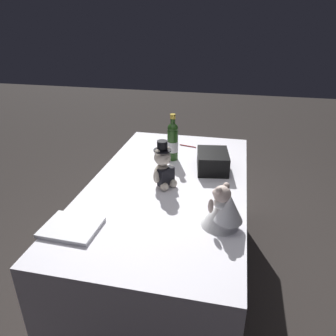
{
  "coord_description": "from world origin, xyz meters",
  "views": [
    {
      "loc": [
        1.73,
        0.38,
        1.7
      ],
      "look_at": [
        0.0,
        0.0,
        0.86
      ],
      "focal_mm": 34.67,
      "sensor_mm": 36.0,
      "label": 1
    }
  ],
  "objects_px": {
    "champagne_bottle": "(173,141)",
    "signing_pen": "(188,146)",
    "teddy_bear_groom": "(163,169)",
    "teddy_bear_bride": "(223,209)",
    "guestbook": "(71,227)",
    "gift_case_black": "(213,161)"
  },
  "relations": [
    {
      "from": "teddy_bear_bride",
      "to": "gift_case_black",
      "type": "height_order",
      "value": "teddy_bear_bride"
    },
    {
      "from": "teddy_bear_groom",
      "to": "guestbook",
      "type": "relative_size",
      "value": 1.08
    },
    {
      "from": "teddy_bear_bride",
      "to": "gift_case_black",
      "type": "distance_m",
      "value": 0.64
    },
    {
      "from": "teddy_bear_groom",
      "to": "guestbook",
      "type": "bearing_deg",
      "value": -32.77
    },
    {
      "from": "teddy_bear_groom",
      "to": "signing_pen",
      "type": "bearing_deg",
      "value": 176.06
    },
    {
      "from": "teddy_bear_groom",
      "to": "champagne_bottle",
      "type": "bearing_deg",
      "value": -176.28
    },
    {
      "from": "teddy_bear_bride",
      "to": "gift_case_black",
      "type": "bearing_deg",
      "value": -170.4
    },
    {
      "from": "champagne_bottle",
      "to": "gift_case_black",
      "type": "relative_size",
      "value": 1.17
    },
    {
      "from": "teddy_bear_bride",
      "to": "guestbook",
      "type": "distance_m",
      "value": 0.74
    },
    {
      "from": "teddy_bear_groom",
      "to": "signing_pen",
      "type": "distance_m",
      "value": 0.68
    },
    {
      "from": "champagne_bottle",
      "to": "signing_pen",
      "type": "height_order",
      "value": "champagne_bottle"
    },
    {
      "from": "teddy_bear_groom",
      "to": "gift_case_black",
      "type": "xyz_separation_m",
      "value": [
        -0.28,
        0.27,
        -0.05
      ]
    },
    {
      "from": "champagne_bottle",
      "to": "signing_pen",
      "type": "xyz_separation_m",
      "value": [
        -0.26,
        0.07,
        -0.14
      ]
    },
    {
      "from": "signing_pen",
      "to": "guestbook",
      "type": "xyz_separation_m",
      "value": [
        1.19,
        -0.38,
        0.01
      ]
    },
    {
      "from": "teddy_bear_groom",
      "to": "guestbook",
      "type": "distance_m",
      "value": 0.63
    },
    {
      "from": "teddy_bear_groom",
      "to": "gift_case_black",
      "type": "relative_size",
      "value": 1.01
    },
    {
      "from": "teddy_bear_bride",
      "to": "guestbook",
      "type": "height_order",
      "value": "teddy_bear_bride"
    },
    {
      "from": "champagne_bottle",
      "to": "guestbook",
      "type": "distance_m",
      "value": 0.98
    },
    {
      "from": "signing_pen",
      "to": "teddy_bear_bride",
      "type": "bearing_deg",
      "value": 18.02
    },
    {
      "from": "teddy_bear_groom",
      "to": "teddy_bear_bride",
      "type": "bearing_deg",
      "value": 47.55
    },
    {
      "from": "signing_pen",
      "to": "gift_case_black",
      "type": "xyz_separation_m",
      "value": [
        0.38,
        0.22,
        0.06
      ]
    },
    {
      "from": "champagne_bottle",
      "to": "guestbook",
      "type": "relative_size",
      "value": 1.25
    }
  ]
}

